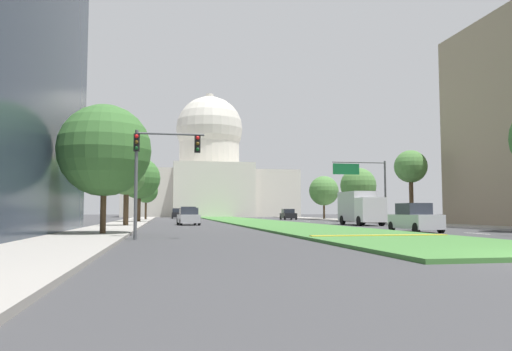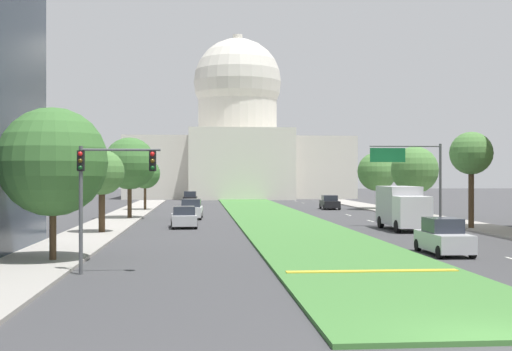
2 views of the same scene
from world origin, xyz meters
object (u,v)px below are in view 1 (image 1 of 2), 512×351
(box_truck_delivery, at_px, (360,207))
(sedan_very_far, at_px, (177,214))
(sedan_far_horizon, at_px, (288,215))
(traffic_light_near_left, at_px, (154,160))
(street_tree_right_distant, at_px, (324,191))
(overhead_guide_sign, at_px, (365,179))
(street_tree_right_far, at_px, (358,186))
(street_tree_left_near, at_px, (105,150))
(sedan_midblock, at_px, (188,217))
(sedan_lead_stopped, at_px, (415,219))
(capitol_building, at_px, (209,173))
(street_tree_left_mid, at_px, (127,177))
(street_tree_right_mid, at_px, (411,167))
(sedan_distant, at_px, (188,215))
(street_tree_left_far, at_px, (139,178))
(street_tree_left_distant, at_px, (146,191))

(box_truck_delivery, bearing_deg, sedan_very_far, 109.79)
(sedan_very_far, bearing_deg, sedan_far_horizon, -41.40)
(traffic_light_near_left, relative_size, street_tree_right_distant, 0.77)
(overhead_guide_sign, bearing_deg, street_tree_right_far, 71.21)
(street_tree_left_near, distance_m, sedan_far_horizon, 51.65)
(street_tree_right_far, bearing_deg, sedan_midblock, -153.89)
(sedan_lead_stopped, bearing_deg, capitol_building, 93.50)
(street_tree_right_far, distance_m, sedan_lead_stopped, 30.45)
(street_tree_left_near, relative_size, street_tree_left_mid, 1.24)
(street_tree_right_mid, height_order, sedan_distant, street_tree_right_mid)
(street_tree_left_far, distance_m, street_tree_left_distant, 14.68)
(box_truck_delivery, bearing_deg, sedan_midblock, 167.25)
(street_tree_left_distant, distance_m, sedan_lead_stopped, 47.14)
(capitol_building, height_order, street_tree_left_near, capitol_building)
(sedan_very_far, bearing_deg, street_tree_left_distant, -106.54)
(sedan_lead_stopped, xyz_separation_m, sedan_midblock, (-13.53, 18.49, -0.08))
(street_tree_left_mid, xyz_separation_m, box_truck_delivery, (21.44, 1.62, -2.49))
(street_tree_left_distant, distance_m, sedan_far_horizon, 21.87)
(sedan_lead_stopped, distance_m, sedan_distant, 31.59)
(sedan_far_horizon, distance_m, sedan_very_far, 22.22)
(street_tree_left_far, bearing_deg, street_tree_right_distant, 28.57)
(street_tree_left_near, xyz_separation_m, sedan_distant, (5.94, 30.39, -3.77))
(street_tree_right_far, bearing_deg, traffic_light_near_left, -125.32)
(street_tree_left_near, xyz_separation_m, street_tree_left_mid, (0.05, 14.87, -0.45))
(capitol_building, relative_size, sedan_distant, 8.72)
(street_tree_left_near, distance_m, sedan_lead_stopped, 19.46)
(street_tree_right_far, distance_m, sedan_distant, 21.54)
(traffic_light_near_left, bearing_deg, street_tree_left_distant, 92.61)
(traffic_light_near_left, xyz_separation_m, sedan_lead_stopped, (16.27, 5.34, -2.94))
(street_tree_left_near, height_order, street_tree_right_distant, street_tree_left_near)
(capitol_building, xyz_separation_m, street_tree_right_mid, (12.99, -73.54, -4.92))
(sedan_far_horizon, height_order, sedan_very_far, sedan_very_far)
(sedan_far_horizon, bearing_deg, street_tree_left_distant, -175.54)
(overhead_guide_sign, height_order, street_tree_left_distant, overhead_guide_sign)
(sedan_very_far, bearing_deg, street_tree_left_mid, -96.57)
(capitol_building, height_order, sedan_far_horizon, capitol_building)
(street_tree_left_near, relative_size, sedan_far_horizon, 1.60)
(overhead_guide_sign, xyz_separation_m, street_tree_left_distant, (-22.85, 25.25, -0.46))
(street_tree_left_distant, bearing_deg, traffic_light_near_left, -87.39)
(capitol_building, relative_size, traffic_light_near_left, 7.64)
(overhead_guide_sign, distance_m, street_tree_left_distant, 34.05)
(street_tree_right_distant, height_order, box_truck_delivery, street_tree_right_distant)
(overhead_guide_sign, xyz_separation_m, sedan_far_horizon, (-1.32, 26.92, -3.88))
(street_tree_right_mid, bearing_deg, sedan_very_far, 115.26)
(traffic_light_near_left, xyz_separation_m, street_tree_left_far, (-2.42, 33.93, 1.29))
(street_tree_right_mid, height_order, sedan_very_far, street_tree_right_mid)
(street_tree_left_far, distance_m, street_tree_right_distant, 30.78)
(sedan_very_far, bearing_deg, street_tree_right_distant, -36.61)
(traffic_light_near_left, distance_m, street_tree_left_far, 34.04)
(street_tree_left_distant, relative_size, box_truck_delivery, 0.93)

